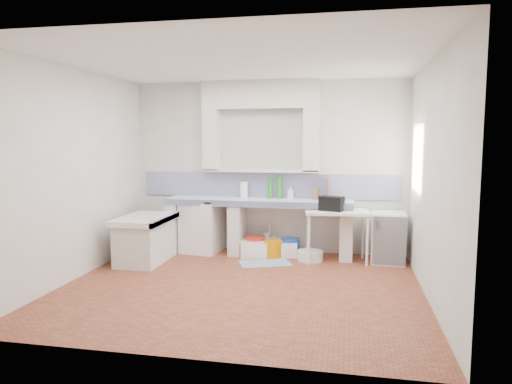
% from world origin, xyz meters
% --- Properties ---
extents(floor, '(4.50, 4.50, 0.00)m').
position_xyz_m(floor, '(0.00, 0.00, 0.00)').
color(floor, brown).
rests_on(floor, ground).
extents(ceiling, '(4.50, 4.50, 0.00)m').
position_xyz_m(ceiling, '(0.00, 0.00, 2.80)').
color(ceiling, silver).
rests_on(ceiling, ground).
extents(wall_back, '(4.50, 0.00, 4.50)m').
position_xyz_m(wall_back, '(0.00, 2.00, 1.40)').
color(wall_back, silver).
rests_on(wall_back, ground).
extents(wall_front, '(4.50, 0.00, 4.50)m').
position_xyz_m(wall_front, '(0.00, -2.00, 1.40)').
color(wall_front, silver).
rests_on(wall_front, ground).
extents(wall_left, '(0.00, 4.50, 4.50)m').
position_xyz_m(wall_left, '(-2.25, 0.00, 1.40)').
color(wall_left, silver).
rests_on(wall_left, ground).
extents(wall_right, '(0.00, 4.50, 4.50)m').
position_xyz_m(wall_right, '(2.25, 0.00, 1.40)').
color(wall_right, silver).
rests_on(wall_right, ground).
extents(alcove_mass, '(1.90, 0.25, 0.45)m').
position_xyz_m(alcove_mass, '(-0.10, 1.88, 2.58)').
color(alcove_mass, silver).
rests_on(alcove_mass, ground).
extents(window_frame, '(0.35, 0.86, 1.06)m').
position_xyz_m(window_frame, '(2.42, 1.20, 1.60)').
color(window_frame, '#331C10').
rests_on(window_frame, ground).
extents(lace_valance, '(0.01, 0.84, 0.24)m').
position_xyz_m(lace_valance, '(2.28, 1.20, 1.98)').
color(lace_valance, white).
rests_on(lace_valance, ground).
extents(counter_slab, '(3.00, 0.60, 0.08)m').
position_xyz_m(counter_slab, '(-0.10, 1.70, 0.86)').
color(counter_slab, white).
rests_on(counter_slab, ground).
extents(counter_lip, '(3.00, 0.04, 0.10)m').
position_xyz_m(counter_lip, '(-0.10, 1.42, 0.86)').
color(counter_lip, navy).
rests_on(counter_lip, ground).
extents(counter_pier_left, '(0.20, 0.55, 0.82)m').
position_xyz_m(counter_pier_left, '(-1.50, 1.70, 0.41)').
color(counter_pier_left, silver).
rests_on(counter_pier_left, ground).
extents(counter_pier_mid, '(0.20, 0.55, 0.82)m').
position_xyz_m(counter_pier_mid, '(-0.45, 1.70, 0.41)').
color(counter_pier_mid, silver).
rests_on(counter_pier_mid, ground).
extents(counter_pier_right, '(0.20, 0.55, 0.82)m').
position_xyz_m(counter_pier_right, '(1.30, 1.70, 0.41)').
color(counter_pier_right, silver).
rests_on(counter_pier_right, ground).
extents(peninsula_top, '(0.70, 1.10, 0.08)m').
position_xyz_m(peninsula_top, '(-1.70, 0.90, 0.66)').
color(peninsula_top, white).
rests_on(peninsula_top, ground).
extents(peninsula_base, '(0.60, 1.00, 0.62)m').
position_xyz_m(peninsula_base, '(-1.70, 0.90, 0.31)').
color(peninsula_base, silver).
rests_on(peninsula_base, ground).
extents(peninsula_lip, '(0.04, 1.10, 0.10)m').
position_xyz_m(peninsula_lip, '(-1.37, 0.90, 0.66)').
color(peninsula_lip, navy).
rests_on(peninsula_lip, ground).
extents(backsplash, '(4.27, 0.03, 0.40)m').
position_xyz_m(backsplash, '(0.00, 1.99, 1.10)').
color(backsplash, navy).
rests_on(backsplash, ground).
extents(stove, '(0.66, 0.64, 0.84)m').
position_xyz_m(stove, '(-1.05, 1.70, 0.42)').
color(stove, white).
rests_on(stove, ground).
extents(sink, '(0.98, 0.69, 0.21)m').
position_xyz_m(sink, '(0.06, 1.65, 0.11)').
color(sink, white).
rests_on(sink, ground).
extents(side_table, '(1.01, 0.64, 0.04)m').
position_xyz_m(side_table, '(1.16, 1.46, 0.40)').
color(side_table, white).
rests_on(side_table, ground).
extents(fridge, '(0.52, 0.52, 0.77)m').
position_xyz_m(fridge, '(1.92, 1.57, 0.38)').
color(fridge, white).
rests_on(fridge, ground).
extents(bucket_red, '(0.33, 0.33, 0.30)m').
position_xyz_m(bucket_red, '(-0.14, 1.66, 0.15)').
color(bucket_red, red).
rests_on(bucket_red, ground).
extents(bucket_orange, '(0.32, 0.32, 0.28)m').
position_xyz_m(bucket_orange, '(0.18, 1.54, 0.14)').
color(bucket_orange, orange).
rests_on(bucket_orange, ground).
extents(bucket_blue, '(0.41, 0.41, 0.29)m').
position_xyz_m(bucket_blue, '(0.43, 1.67, 0.14)').
color(bucket_blue, '#1748B2').
rests_on(bucket_blue, ground).
extents(basin_white, '(0.44, 0.44, 0.15)m').
position_xyz_m(basin_white, '(0.76, 1.46, 0.08)').
color(basin_white, white).
rests_on(basin_white, ground).
extents(water_bottle_a, '(0.10, 0.10, 0.34)m').
position_xyz_m(water_bottle_a, '(0.02, 1.81, 0.17)').
color(water_bottle_a, silver).
rests_on(water_bottle_a, ground).
extents(water_bottle_b, '(0.10, 0.10, 0.28)m').
position_xyz_m(water_bottle_b, '(0.13, 1.85, 0.14)').
color(water_bottle_b, silver).
rests_on(water_bottle_b, ground).
extents(black_bag, '(0.39, 0.30, 0.22)m').
position_xyz_m(black_bag, '(1.07, 1.41, 0.90)').
color(black_bag, black).
rests_on(black_bag, side_table).
extents(green_bottle_a, '(0.08, 0.08, 0.33)m').
position_xyz_m(green_bottle_a, '(0.07, 1.85, 1.06)').
color(green_bottle_a, '#267E1F').
rests_on(green_bottle_a, counter_slab).
extents(green_bottle_b, '(0.10, 0.10, 0.35)m').
position_xyz_m(green_bottle_b, '(0.22, 1.85, 1.08)').
color(green_bottle_b, '#267E1F').
rests_on(green_bottle_b, counter_slab).
extents(knife_block, '(0.10, 0.08, 0.18)m').
position_xyz_m(knife_block, '(0.80, 1.84, 0.99)').
color(knife_block, brown).
rests_on(knife_block, counter_slab).
extents(cutting_board, '(0.04, 0.25, 0.34)m').
position_xyz_m(cutting_board, '(0.99, 1.85, 1.07)').
color(cutting_board, brown).
rests_on(cutting_board, counter_slab).
extents(paper_towel, '(0.15, 0.15, 0.26)m').
position_xyz_m(paper_towel, '(-0.37, 1.85, 1.03)').
color(paper_towel, white).
rests_on(paper_towel, counter_slab).
extents(soap_bottle, '(0.10, 0.11, 0.21)m').
position_xyz_m(soap_bottle, '(0.40, 1.85, 1.00)').
color(soap_bottle, white).
rests_on(soap_bottle, counter_slab).
extents(rug, '(0.85, 0.68, 0.01)m').
position_xyz_m(rug, '(0.11, 1.14, 0.01)').
color(rug, '#304F7D').
rests_on(rug, ground).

